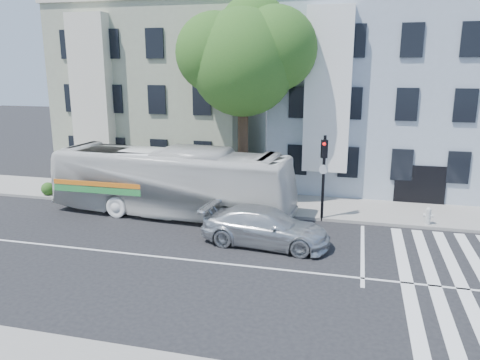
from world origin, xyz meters
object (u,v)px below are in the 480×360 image
(sedan, at_px, (265,227))
(fire_hydrant, at_px, (428,216))
(traffic_signal, at_px, (324,167))
(bus, at_px, (171,182))

(sedan, bearing_deg, fire_hydrant, -54.66)
(traffic_signal, xyz_separation_m, fire_hydrant, (4.86, 0.41, -2.14))
(bus, distance_m, sedan, 6.16)
(fire_hydrant, bearing_deg, sedan, -149.95)
(bus, height_order, fire_hydrant, bus)
(sedan, relative_size, traffic_signal, 1.29)
(bus, xyz_separation_m, sedan, (5.38, -2.84, -0.93))
(sedan, distance_m, traffic_signal, 4.57)
(traffic_signal, relative_size, fire_hydrant, 5.15)
(traffic_signal, distance_m, fire_hydrant, 5.33)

